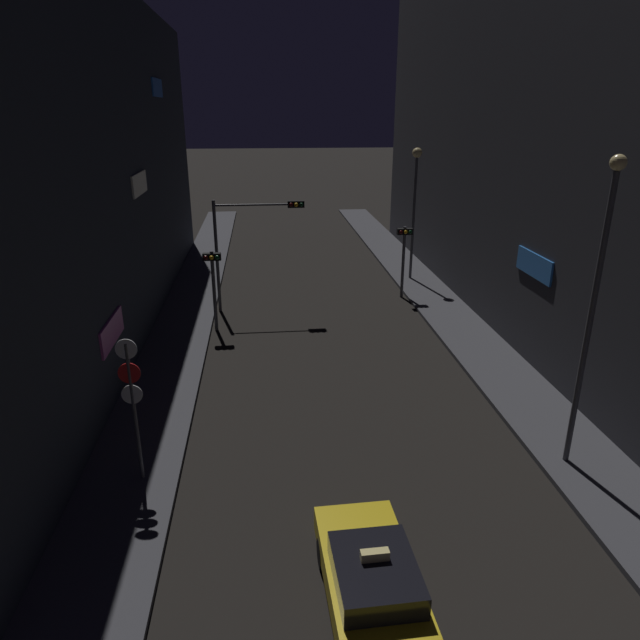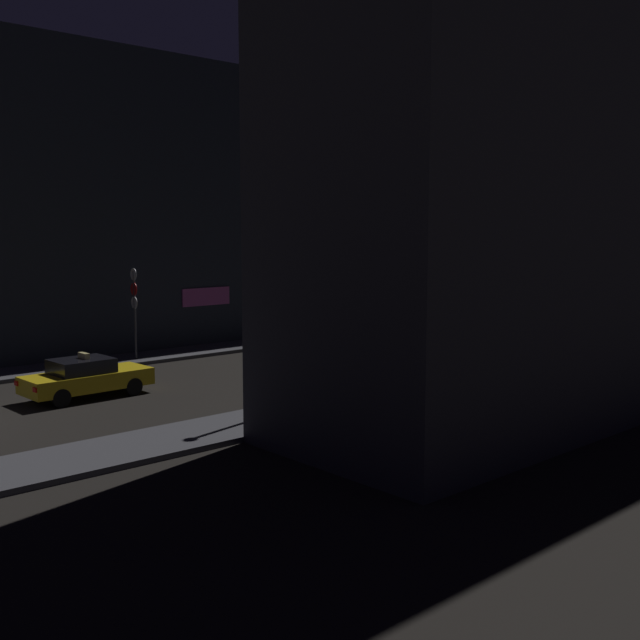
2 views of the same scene
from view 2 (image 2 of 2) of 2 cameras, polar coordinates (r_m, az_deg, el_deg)
The scene contains 10 objects.
sidewalk_left at distance 44.36m, azimuth 3.40°, elevation -0.79°, with size 2.68×55.56×0.16m, color #424247.
sidewalk_right at distance 36.60m, azimuth 17.84°, elevation -2.72°, with size 2.68×55.56×0.16m, color #424247.
building_facade_left at distance 46.69m, azimuth -4.92°, elevation 8.30°, with size 10.08×34.85×14.35m.
taxi at distance 28.05m, azimuth -17.28°, elevation -4.16°, with size 1.95×4.51×1.62m.
traffic_light_overhead at distance 41.02m, azimuth 5.58°, elevation 4.08°, with size 4.39×0.42×5.55m.
traffic_light_left_kerb at distance 40.34m, azimuth 1.26°, elevation 2.18°, with size 0.80×0.42×3.73m.
traffic_light_right_kerb at distance 37.25m, azimuth 16.02°, elevation 1.64°, with size 0.80×0.42×3.85m.
sign_pole_left at distance 34.75m, azimuth -13.85°, elevation 1.16°, with size 0.57×0.10×4.08m.
street_lamp_near_block at distance 24.47m, azimuth -1.50°, elevation 5.02°, with size 0.39×0.39×8.45m.
street_lamp_far_block at distance 39.18m, azimuth 20.15°, elevation 5.59°, with size 0.54×0.54×7.43m.
Camera 2 is at (24.50, -5.50, 5.90)m, focal length 42.31 mm.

